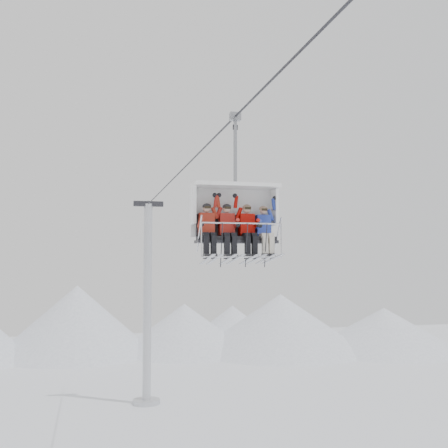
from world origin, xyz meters
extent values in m
cone|color=white|center=(-5.00, 44.00, 3.50)|extent=(16.00, 16.00, 7.00)
cone|color=white|center=(6.00, 43.00, 2.50)|extent=(14.00, 14.00, 5.00)
cone|color=white|center=(16.00, 41.00, 3.00)|extent=(18.00, 18.00, 6.00)
cone|color=white|center=(27.00, 39.00, 2.25)|extent=(16.00, 16.00, 4.50)
cone|color=white|center=(12.00, 46.00, 2.25)|extent=(12.00, 12.00, 4.50)
cylinder|color=silver|center=(0.00, 22.00, 6.65)|extent=(0.56, 0.56, 13.30)
cylinder|color=silver|center=(0.00, 22.00, 0.15)|extent=(1.80, 1.80, 0.30)
cube|color=#2C2C31|center=(0.00, 22.00, 13.30)|extent=(2.00, 0.35, 0.35)
cylinder|color=#2C2C31|center=(0.00, 0.00, 13.30)|extent=(0.06, 50.00, 0.06)
cube|color=black|center=(0.00, -1.42, 9.95)|extent=(2.10, 0.55, 0.10)
cube|color=black|center=(0.00, -1.16, 10.31)|extent=(2.10, 0.10, 0.61)
cube|color=#2C2C31|center=(0.00, -1.42, 9.86)|extent=(2.19, 0.60, 0.08)
cube|color=white|center=(0.00, -0.94, 10.69)|extent=(2.34, 0.10, 1.39)
cube|color=white|center=(0.00, -1.34, 11.38)|extent=(2.34, 0.90, 0.10)
cylinder|color=silver|center=(0.00, -1.97, 10.32)|extent=(2.14, 0.04, 0.04)
cylinder|color=silver|center=(0.00, -2.04, 9.45)|extent=(2.14, 0.04, 0.04)
cylinder|color=gray|center=(0.00, -1.32, 12.34)|extent=(0.10, 0.10, 1.92)
cube|color=gray|center=(0.00, -1.32, 13.30)|extent=(0.30, 0.18, 0.22)
cube|color=#A42919|center=(-0.81, -1.38, 10.32)|extent=(0.40, 0.27, 0.59)
sphere|color=tan|center=(-0.81, -1.42, 10.74)|extent=(0.22, 0.22, 0.22)
cube|color=black|center=(-0.90, -1.82, 9.76)|extent=(0.13, 0.15, 0.48)
cube|color=black|center=(-0.71, -1.82, 9.76)|extent=(0.13, 0.15, 0.48)
cube|color=silver|center=(-0.90, -1.92, 9.38)|extent=(0.09, 1.69, 0.26)
cube|color=silver|center=(-0.71, -1.92, 9.38)|extent=(0.09, 1.69, 0.26)
cube|color=#A72018|center=(-0.26, -1.38, 10.32)|extent=(0.40, 0.27, 0.59)
sphere|color=tan|center=(-0.26, -1.42, 10.74)|extent=(0.22, 0.22, 0.22)
cube|color=black|center=(-0.36, -1.82, 9.76)|extent=(0.13, 0.15, 0.48)
cube|color=black|center=(-0.17, -1.82, 9.76)|extent=(0.13, 0.15, 0.48)
cube|color=silver|center=(-0.36, -1.92, 9.38)|extent=(0.09, 1.69, 0.26)
cube|color=silver|center=(-0.17, -1.92, 9.38)|extent=(0.09, 1.69, 0.26)
cube|color=#AE0C05|center=(0.30, -1.38, 10.32)|extent=(0.40, 0.27, 0.59)
sphere|color=tan|center=(0.30, -1.42, 10.74)|extent=(0.22, 0.22, 0.22)
cube|color=black|center=(0.20, -1.82, 9.76)|extent=(0.13, 0.15, 0.48)
cube|color=black|center=(0.39, -1.82, 9.76)|extent=(0.13, 0.15, 0.48)
cube|color=silver|center=(0.20, -1.92, 9.38)|extent=(0.09, 1.69, 0.26)
cube|color=silver|center=(0.39, -1.92, 9.38)|extent=(0.09, 1.69, 0.26)
cube|color=#273DA8|center=(0.76, -1.38, 10.31)|extent=(0.39, 0.26, 0.57)
sphere|color=tan|center=(0.76, -1.42, 10.72)|extent=(0.21, 0.21, 0.21)
cube|color=beige|center=(0.67, -1.82, 9.77)|extent=(0.13, 0.15, 0.46)
cube|color=beige|center=(0.86, -1.82, 9.77)|extent=(0.13, 0.15, 0.46)
cube|color=silver|center=(0.67, -1.92, 9.40)|extent=(0.09, 1.69, 0.26)
cube|color=silver|center=(0.86, -1.92, 9.40)|extent=(0.09, 1.69, 0.26)
camera|label=1|loc=(-3.82, -15.94, 9.29)|focal=45.00mm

